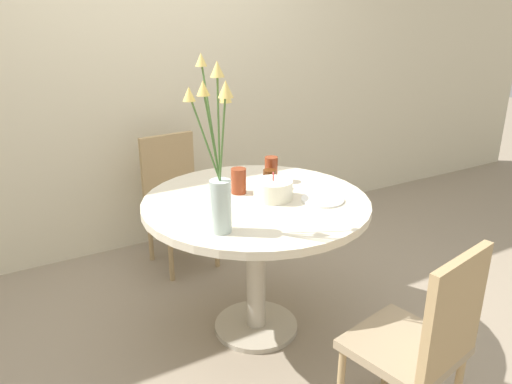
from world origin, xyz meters
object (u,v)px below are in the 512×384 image
Objects in this scene: flower_vase at (218,168)px; drink_glass_1 at (239,181)px; drink_glass_0 at (269,179)px; side_plate at (322,200)px; birthday_cake at (273,190)px; drink_glass_2 at (271,169)px; chair_near_front at (176,194)px; chair_right_flank at (424,338)px.

flower_vase is 0.54m from drink_glass_1.
side_plate is at bearing -64.44° from drink_glass_0.
flower_vase reaches higher than drink_glass_1.
birthday_cake is 0.20m from drink_glass_1.
drink_glass_2 is (0.54, 0.46, -0.23)m from flower_vase.
flower_vase is at bearing -127.80° from drink_glass_1.
chair_near_front is at bearing 103.42° from drink_glass_0.
side_plate is at bearing -35.98° from birthday_cake.
chair_near_front is 6.34× the size of drink_glass_2.
drink_glass_1 is 0.26m from drink_glass_2.
drink_glass_1 reaches higher than drink_glass_0.
drink_glass_2 is at bearing -102.26° from chair_right_flank.
chair_near_front is 1.08m from birthday_cake.
drink_glass_1 reaches higher than side_plate.
birthday_cake is at bearing 144.02° from side_plate.
flower_vase is 7.25× the size of drink_glass_0.
drink_glass_0 is at bearing -6.10° from drink_glass_1.
chair_near_front is at bearing 92.24° from drink_glass_1.
birthday_cake is 1.92× the size of drink_glass_0.
drink_glass_0 is (0.06, 0.14, 0.00)m from birthday_cake.
drink_glass_1 is (-0.23, 1.09, 0.35)m from chair_right_flank.
drink_glass_1 is (-0.11, 0.16, 0.02)m from birthday_cake.
drink_glass_0 is at bearing 115.56° from side_plate.
birthday_cake reaches higher than drink_glass_0.
drink_glass_1 is (-0.31, 0.31, 0.06)m from side_plate.
chair_near_front is 0.90m from drink_glass_2.
drink_glass_1 reaches higher than chair_right_flank.
chair_right_flank reaches higher than side_plate.
side_plate is 1.54× the size of drink_glass_2.
drink_glass_2 is (0.13, 0.24, 0.02)m from birthday_cake.
birthday_cake is at bearing -119.42° from drink_glass_2.
drink_glass_0 is (-0.05, 1.07, 0.34)m from chair_right_flank.
flower_vase is (-0.27, -1.25, 0.58)m from chair_near_front.
flower_vase is (-0.41, -0.23, 0.25)m from birthday_cake.
drink_glass_1 is 0.96× the size of drink_glass_2.
side_plate is at bearing -44.38° from drink_glass_1.
chair_near_front is 1.40m from flower_vase.
drink_glass_1 is (0.30, 0.39, -0.23)m from flower_vase.
side_plate is 1.61× the size of drink_glass_1.
chair_right_flank is at bearing -96.34° from side_plate.
drink_glass_0 is 0.74× the size of drink_glass_2.
chair_right_flank is 1.22m from drink_glass_2.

